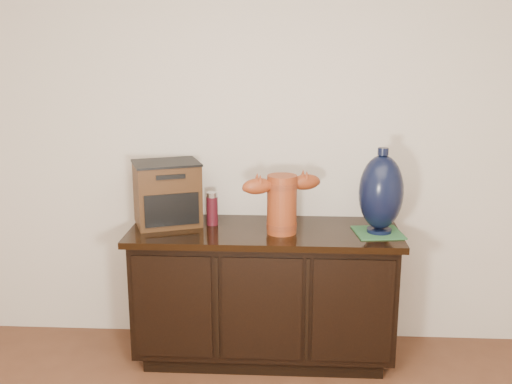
# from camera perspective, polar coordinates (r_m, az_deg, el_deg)

# --- Properties ---
(room) EXTENTS (5.00, 5.00, 5.00)m
(room) POSITION_cam_1_polar(r_m,az_deg,el_deg) (0.99, -4.68, -11.88)
(room) COLOR #55301D
(room) RESTS_ON ground
(sideboard) EXTENTS (1.46, 0.56, 0.75)m
(sideboard) POSITION_cam_1_polar(r_m,az_deg,el_deg) (3.39, 0.76, -9.52)
(sideboard) COLOR black
(sideboard) RESTS_ON ground
(terracotta_vessel) EXTENTS (0.43, 0.25, 0.31)m
(terracotta_vessel) POSITION_cam_1_polar(r_m,az_deg,el_deg) (3.15, 2.48, -0.84)
(terracotta_vessel) COLOR #933D1A
(terracotta_vessel) RESTS_ON sideboard
(tv_radio) EXTENTS (0.43, 0.39, 0.35)m
(tv_radio) POSITION_cam_1_polar(r_m,az_deg,el_deg) (3.34, -8.46, -0.12)
(tv_radio) COLOR #3A210E
(tv_radio) RESTS_ON sideboard
(green_mat) EXTENTS (0.27, 0.27, 0.01)m
(green_mat) POSITION_cam_1_polar(r_m,az_deg,el_deg) (3.25, 11.55, -3.80)
(green_mat) COLOR #2A5E34
(green_mat) RESTS_ON sideboard
(lamp_base) EXTENTS (0.26, 0.26, 0.45)m
(lamp_base) POSITION_cam_1_polar(r_m,az_deg,el_deg) (3.20, 11.82, -0.06)
(lamp_base) COLOR black
(lamp_base) RESTS_ON green_mat
(spray_can) EXTENTS (0.06, 0.06, 0.19)m
(spray_can) POSITION_cam_1_polar(r_m,az_deg,el_deg) (3.32, -4.20, -1.61)
(spray_can) COLOR maroon
(spray_can) RESTS_ON sideboard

